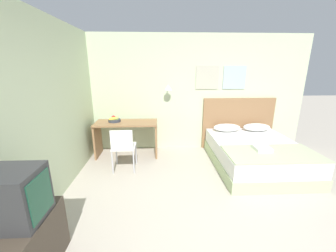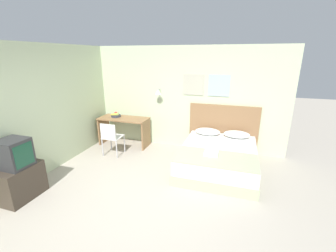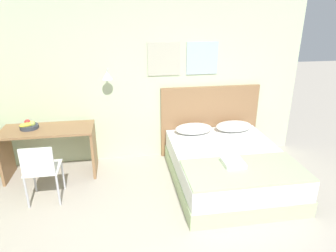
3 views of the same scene
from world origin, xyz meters
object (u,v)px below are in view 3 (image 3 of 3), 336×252
object	(u,v)px
throw_blanket	(245,170)
folded_towel_near_foot	(233,163)
desk	(49,142)
pillow_right	(234,126)
bed	(228,167)
headboard	(209,121)
desk_chair	(41,168)
pillow_left	(194,129)
fruit_bowl	(29,126)

from	to	relation	value
throw_blanket	folded_towel_near_foot	distance (m)	0.18
desk	throw_blanket	bearing A→B (deg)	-25.07
folded_towel_near_foot	pillow_right	bearing A→B (deg)	69.07
bed	folded_towel_near_foot	bearing A→B (deg)	-103.82
headboard	desk_chair	distance (m)	2.83
headboard	pillow_right	distance (m)	0.44
throw_blanket	pillow_right	bearing A→B (deg)	75.30
bed	throw_blanket	bearing A→B (deg)	-90.00
pillow_left	pillow_right	bearing A→B (deg)	0.00
pillow_left	pillow_right	world-z (taller)	same
pillow_left	folded_towel_near_foot	xyz separation A→B (m)	(0.24, -1.19, -0.03)
throw_blanket	folded_towel_near_foot	world-z (taller)	folded_towel_near_foot
headboard	pillow_left	size ratio (longest dim) A/B	2.78
pillow_left	folded_towel_near_foot	bearing A→B (deg)	-78.53
headboard	desk	xyz separation A→B (m)	(-2.63, -0.36, -0.06)
pillow_left	pillow_right	distance (m)	0.70
desk_chair	fruit_bowl	xyz separation A→B (m)	(-0.30, 0.79, 0.31)
throw_blanket	folded_towel_near_foot	bearing A→B (deg)	127.69
pillow_left	desk_chair	size ratio (longest dim) A/B	0.73
pillow_left	fruit_bowl	xyz separation A→B (m)	(-2.55, -0.06, 0.23)
bed	throw_blanket	xyz separation A→B (m)	(0.00, -0.57, 0.27)
bed	desk_chair	distance (m)	2.61
headboard	throw_blanket	world-z (taller)	headboard
folded_towel_near_foot	bed	bearing A→B (deg)	76.18
throw_blanket	folded_towel_near_foot	size ratio (longest dim) A/B	5.62
desk_chair	bed	bearing A→B (deg)	2.06
bed	pillow_left	size ratio (longest dim) A/B	3.20
throw_blanket	folded_towel_near_foot	xyz separation A→B (m)	(-0.11, 0.14, 0.04)
pillow_right	folded_towel_near_foot	world-z (taller)	pillow_right
throw_blanket	desk	bearing A→B (deg)	154.93
headboard	desk	bearing A→B (deg)	-172.16
headboard	folded_towel_near_foot	world-z (taller)	headboard
bed	pillow_left	distance (m)	0.90
throw_blanket	desk	distance (m)	2.91
pillow_left	fruit_bowl	size ratio (longest dim) A/B	2.33
fruit_bowl	desk_chair	bearing A→B (deg)	-69.29
pillow_right	throw_blanket	distance (m)	1.38
bed	headboard	distance (m)	1.08
pillow_right	folded_towel_near_foot	xyz separation A→B (m)	(-0.46, -1.19, -0.03)
bed	folded_towel_near_foot	distance (m)	0.54
headboard	pillow_left	xyz separation A→B (m)	(-0.35, -0.26, -0.03)
pillow_right	desk	xyz separation A→B (m)	(-2.98, -0.10, -0.04)
bed	headboard	size ratio (longest dim) A/B	1.15
bed	fruit_bowl	distance (m)	3.03
bed	fruit_bowl	xyz separation A→B (m)	(-2.89, 0.70, 0.57)
pillow_right	folded_towel_near_foot	distance (m)	1.28
pillow_left	throw_blanket	distance (m)	1.38
pillow_right	pillow_left	bearing A→B (deg)	180.00
headboard	desk	size ratio (longest dim) A/B	1.28
bed	desk_chair	bearing A→B (deg)	-177.94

